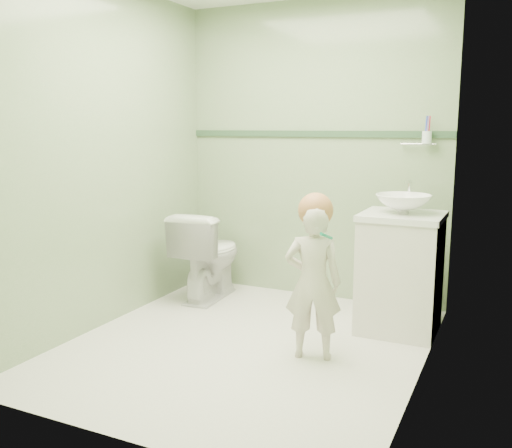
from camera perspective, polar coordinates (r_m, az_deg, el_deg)
The scene contains 12 objects.
ground at distance 3.75m, azimuth -1.00°, elevation -12.19°, with size 2.50×2.50×0.00m, color silver.
room_shell at distance 3.48m, azimuth -1.06°, elevation 6.44°, with size 2.50×2.54×2.40m.
trim_stripe at distance 4.62m, azimuth 5.85°, elevation 9.12°, with size 2.20×0.02×0.05m, color #304E33.
vanity at distance 4.01m, azimuth 14.43°, elevation -5.02°, with size 0.52×0.50×0.80m, color silver.
counter at distance 3.92m, azimuth 14.69°, elevation 0.78°, with size 0.54×0.52×0.04m, color white.
basin at distance 3.91m, azimuth 14.74°, elevation 2.00°, with size 0.37×0.37×0.13m, color white.
faucet at distance 4.08m, azimuth 15.27°, elevation 3.43°, with size 0.03×0.13×0.18m.
cup_holder at distance 4.34m, azimuth 16.88°, elevation 8.44°, with size 0.26×0.07×0.21m.
toilet at distance 4.65m, azimuth -4.85°, elevation -3.12°, with size 0.41×0.72×0.73m, color white.
toddler at distance 3.43m, azimuth 5.81°, elevation -5.94°, with size 0.35×0.23×0.95m, color beige.
hair_cap at distance 3.36m, azimuth 6.08°, elevation 1.41°, with size 0.21×0.21×0.21m, color #AF6F41.
teal_toothbrush at distance 3.23m, azimuth 7.06°, elevation -1.13°, with size 0.11×0.14×0.08m.
Camera 1 is at (1.54, -3.11, 1.41)m, focal length 39.36 mm.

